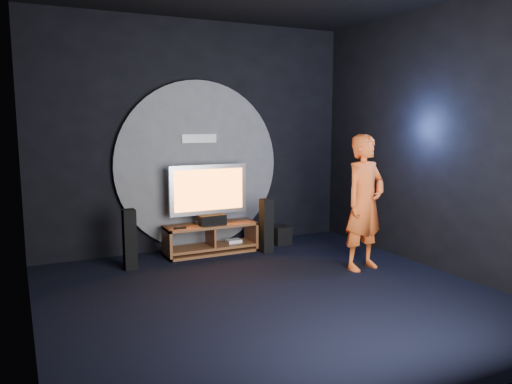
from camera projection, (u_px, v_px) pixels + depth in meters
floor at (271, 296)px, 5.73m from camera, size 5.00×5.00×0.00m
back_wall at (197, 136)px, 7.70m from camera, size 5.00×0.04×3.50m
front_wall at (450, 160)px, 3.25m from camera, size 5.00×0.04×3.50m
left_wall at (21, 149)px, 4.39m from camera, size 0.04×5.00×3.50m
right_wall at (440, 139)px, 6.56m from camera, size 0.04×5.00×3.50m
wall_disc_panel at (198, 166)px, 7.72m from camera, size 2.60×0.11×2.60m
media_console at (211, 240)px, 7.54m from camera, size 1.40×0.45×0.45m
tv at (208, 191)px, 7.49m from camera, size 1.21×0.22×0.89m
center_speaker at (213, 220)px, 7.41m from camera, size 0.40×0.15×0.15m
remote at (180, 228)px, 7.17m from camera, size 0.18×0.05×0.02m
tower_speaker_left at (130, 239)px, 6.70m from camera, size 0.16×0.18×0.82m
tower_speaker_right at (266, 226)px, 7.56m from camera, size 0.16×0.18×0.82m
subwoofer at (281, 235)px, 8.09m from camera, size 0.27×0.27×0.29m
player at (365, 203)px, 6.66m from camera, size 0.73×0.55×1.82m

